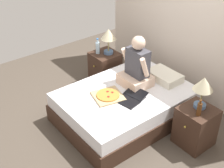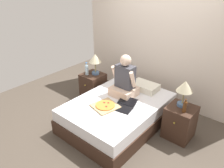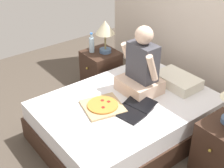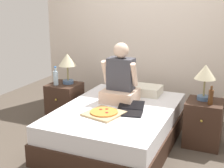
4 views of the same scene
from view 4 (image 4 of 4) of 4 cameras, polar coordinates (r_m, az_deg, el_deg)
ground_plane at (r=4.11m, az=0.98°, el=-10.60°), size 5.66×5.66×0.00m
wall_back at (r=4.98m, az=6.94°, el=8.95°), size 3.66×0.12×2.50m
bed at (r=4.01m, az=0.99°, el=-7.59°), size 1.38×1.93×0.48m
nightstand_left at (r=4.75m, az=-8.61°, el=-3.35°), size 0.44×0.47×0.58m
lamp_on_left_nightstand at (r=4.61m, az=-8.17°, el=4.02°), size 0.26×0.26×0.45m
water_bottle at (r=4.60m, az=-10.25°, el=1.17°), size 0.07×0.07×0.28m
nightstand_right at (r=4.11m, az=16.36°, el=-6.87°), size 0.44×0.47×0.58m
lamp_on_right_nightstand at (r=3.97m, az=16.69°, el=1.68°), size 0.26×0.26×0.45m
beer_bottle at (r=3.88m, az=17.62°, el=-2.26°), size 0.06×0.06×0.23m
pillow at (r=4.48m, az=5.62°, el=-1.04°), size 0.52×0.34×0.12m
person_seated at (r=4.09m, az=1.56°, el=0.69°), size 0.47×0.40×0.78m
laptop at (r=3.78m, az=3.25°, el=-4.83°), size 0.39×0.47×0.07m
pizza_box at (r=3.69m, az=-1.48°, el=-5.33°), size 0.48×0.48×0.04m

